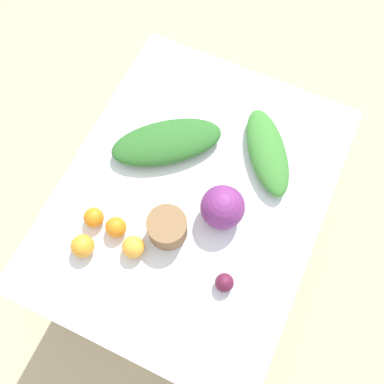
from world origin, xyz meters
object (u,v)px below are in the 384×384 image
object	(u,v)px
greens_bunch_dandelion	(267,152)
greens_bunch_scallion	(167,142)
cabbage_purple	(223,207)
orange_2	(94,217)
paper_bag	(167,228)
beet_root	(224,283)
orange_0	(116,227)
orange_1	(83,246)
orange_3	(133,247)

from	to	relation	value
greens_bunch_dandelion	greens_bunch_scallion	size ratio (longest dim) A/B	0.87
cabbage_purple	orange_2	bearing A→B (deg)	-62.19
orange_2	cabbage_purple	bearing A→B (deg)	117.81
greens_bunch_scallion	greens_bunch_dandelion	bearing A→B (deg)	108.80
paper_bag	beet_root	world-z (taller)	paper_bag
orange_0	orange_1	size ratio (longest dim) A/B	0.91
orange_1	greens_bunch_dandelion	bearing A→B (deg)	143.53
orange_2	greens_bunch_dandelion	bearing A→B (deg)	136.95
greens_bunch_dandelion	orange_3	world-z (taller)	greens_bunch_dandelion
cabbage_purple	orange_2	xyz separation A→B (m)	(0.20, -0.37, -0.04)
greens_bunch_scallion	orange_2	size ratio (longest dim) A/B	5.85
cabbage_purple	greens_bunch_scallion	xyz separation A→B (m)	(-0.15, -0.27, -0.03)
greens_bunch_scallion	beet_root	xyz separation A→B (m)	(0.36, 0.37, -0.01)
greens_bunch_dandelion	orange_0	xyz separation A→B (m)	(0.46, -0.35, -0.00)
orange_1	orange_2	bearing A→B (deg)	-170.49
paper_bag	orange_1	xyz separation A→B (m)	(0.17, -0.22, -0.01)
paper_bag	orange_3	bearing A→B (deg)	-35.58
cabbage_purple	orange_0	world-z (taller)	cabbage_purple
beet_root	orange_3	world-z (taller)	orange_3
greens_bunch_scallion	orange_0	bearing A→B (deg)	-2.39
greens_bunch_scallion	orange_2	xyz separation A→B (m)	(0.35, -0.10, -0.00)
cabbage_purple	beet_root	size ratio (longest dim) A/B	2.44
greens_bunch_dandelion	orange_1	bearing A→B (deg)	-36.47
cabbage_purple	orange_1	bearing A→B (deg)	-50.30
orange_0	beet_root	bearing A→B (deg)	87.78
paper_bag	orange_1	bearing A→B (deg)	-53.01
paper_bag	greens_bunch_scallion	distance (m)	0.31
orange_0	orange_1	world-z (taller)	orange_1
paper_bag	orange_0	bearing A→B (deg)	-66.91
orange_3	greens_bunch_dandelion	bearing A→B (deg)	151.76
paper_bag	greens_bunch_dandelion	distance (m)	0.44
cabbage_purple	orange_1	xyz separation A→B (m)	(0.29, -0.35, -0.03)
orange_0	orange_1	distance (m)	0.12
paper_bag	greens_bunch_scallion	size ratio (longest dim) A/B	0.33
cabbage_purple	beet_root	distance (m)	0.24
paper_bag	greens_bunch_dandelion	xyz separation A→B (m)	(-0.39, 0.19, -0.01)
paper_bag	greens_bunch_scallion	xyz separation A→B (m)	(-0.28, -0.14, -0.01)
cabbage_purple	orange_1	distance (m)	0.46
paper_bag	beet_root	size ratio (longest dim) A/B	2.17
greens_bunch_scallion	orange_3	world-z (taller)	greens_bunch_scallion
orange_1	orange_2	distance (m)	0.10
orange_0	orange_2	xyz separation A→B (m)	(0.00, -0.08, -0.00)
cabbage_purple	greens_bunch_dandelion	world-z (taller)	cabbage_purple
greens_bunch_dandelion	orange_0	world-z (taller)	greens_bunch_dandelion
beet_root	greens_bunch_scallion	bearing A→B (deg)	-133.87
orange_0	orange_3	size ratio (longest dim) A/B	0.95
orange_2	orange_3	world-z (taller)	orange_3
cabbage_purple	orange_3	size ratio (longest dim) A/B	2.00
orange_3	beet_root	bearing A→B (deg)	93.70
greens_bunch_scallion	beet_root	distance (m)	0.52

